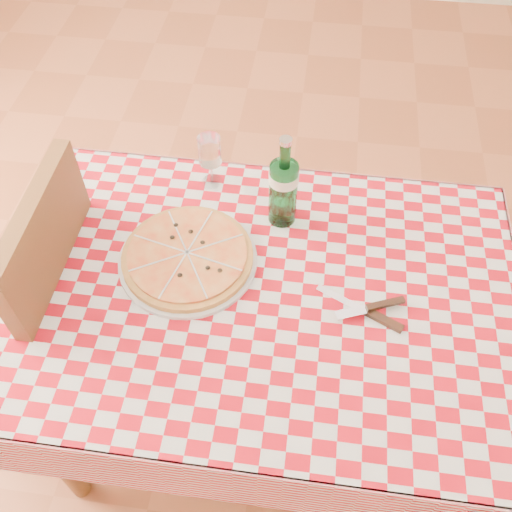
{
  "coord_description": "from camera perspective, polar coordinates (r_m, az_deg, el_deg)",
  "views": [
    {
      "loc": [
        0.1,
        -0.81,
        1.94
      ],
      "look_at": [
        -0.02,
        0.06,
        0.82
      ],
      "focal_mm": 40.0,
      "sensor_mm": 36.0,
      "label": 1
    }
  ],
  "objects": [
    {
      "name": "chair_far",
      "position": [
        1.76,
        -20.98,
        -4.3
      ],
      "size": [
        0.45,
        0.45,
        0.99
      ],
      "rotation": [
        0.0,
        0.0,
        3.15
      ],
      "color": "brown",
      "rests_on": "ground"
    },
    {
      "name": "cutlery",
      "position": [
        1.41,
        10.95,
        -5.26
      ],
      "size": [
        0.25,
        0.22,
        0.03
      ],
      "primitive_type": null,
      "rotation": [
        0.0,
        0.0,
        0.04
      ],
      "color": "silver",
      "rests_on": "tablecloth"
    },
    {
      "name": "dining_table",
      "position": [
        1.51,
        0.45,
        -5.56
      ],
      "size": [
        1.2,
        0.8,
        0.75
      ],
      "color": "brown",
      "rests_on": "ground"
    },
    {
      "name": "wine_glass",
      "position": [
        1.63,
        -4.58,
        9.44
      ],
      "size": [
        0.08,
        0.08,
        0.16
      ],
      "primitive_type": null,
      "rotation": [
        0.0,
        0.0,
        -0.4
      ],
      "color": "white",
      "rests_on": "tablecloth"
    },
    {
      "name": "water_bottle",
      "position": [
        1.48,
        2.78,
        7.46
      ],
      "size": [
        0.1,
        0.1,
        0.28
      ],
      "primitive_type": null,
      "rotation": [
        0.0,
        0.0,
        -0.25
      ],
      "color": "#175F28",
      "rests_on": "tablecloth"
    },
    {
      "name": "pizza_plate",
      "position": [
        1.48,
        -6.87,
        0.02
      ],
      "size": [
        0.44,
        0.44,
        0.05
      ],
      "primitive_type": null,
      "rotation": [
        0.0,
        0.0,
        -0.25
      ],
      "color": "#D58D47",
      "rests_on": "tablecloth"
    },
    {
      "name": "tablecloth",
      "position": [
        1.44,
        0.47,
        -3.53
      ],
      "size": [
        1.3,
        0.9,
        0.01
      ],
      "primitive_type": "cube",
      "color": "#B20A18",
      "rests_on": "dining_table"
    }
  ]
}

